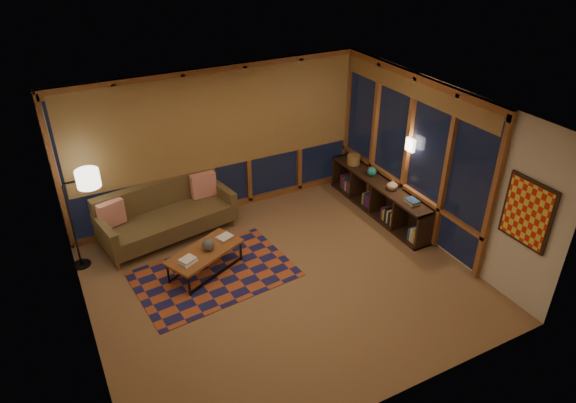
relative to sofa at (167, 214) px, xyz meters
name	(u,v)px	position (x,y,z in m)	size (l,w,h in m)	color
floor	(282,281)	(1.17, -1.98, -0.46)	(5.50, 5.00, 0.01)	olive
ceiling	(281,113)	(1.17, -1.98, 2.24)	(5.50, 5.00, 0.01)	silver
walls	(282,205)	(1.17, -1.98, 0.89)	(5.51, 5.01, 2.70)	beige
window_wall_back	(219,143)	(1.17, 0.45, 0.89)	(5.30, 0.16, 2.60)	brown
window_wall_right	(406,152)	(3.85, -1.38, 0.89)	(0.16, 3.70, 2.60)	brown
wall_art	(527,213)	(3.88, -3.83, 0.99)	(0.06, 0.74, 0.94)	red
wall_sconce	(410,145)	(3.79, -1.53, 1.09)	(0.12, 0.18, 0.22)	white
sofa	(167,214)	(0.00, 0.00, 0.00)	(2.23, 0.90, 0.91)	brown
pillow_left	(112,215)	(-0.87, 0.04, 0.21)	(0.42, 0.14, 0.42)	red
pillow_right	(203,186)	(0.76, 0.28, 0.22)	(0.44, 0.15, 0.44)	red
area_rug	(214,274)	(0.31, -1.35, -0.45)	(2.36, 1.57, 0.01)	#AB4F27
coffee_table	(205,261)	(0.22, -1.23, -0.26)	(1.20, 0.55, 0.40)	brown
book_stack_a	(188,260)	(-0.09, -1.39, -0.02)	(0.26, 0.21, 0.08)	white
book_stack_b	(224,237)	(0.62, -1.05, -0.03)	(0.24, 0.19, 0.05)	white
ceramic_pot	(208,244)	(0.29, -1.23, 0.04)	(0.20, 0.20, 0.20)	black
floor_lamp	(71,223)	(-1.49, -0.14, 0.34)	(0.53, 0.35, 1.60)	black
bookshelf	(379,197)	(3.66, -1.01, -0.13)	(0.40, 2.61, 0.65)	black
basket	(354,160)	(3.64, -0.17, 0.29)	(0.25, 0.25, 0.19)	olive
teal_bowl	(372,172)	(3.66, -0.74, 0.28)	(0.17, 0.17, 0.17)	#1F8079
vase	(392,185)	(3.66, -1.35, 0.30)	(0.19, 0.19, 0.20)	tan
shelf_book_stack	(412,202)	(3.66, -1.89, 0.23)	(0.17, 0.24, 0.07)	white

